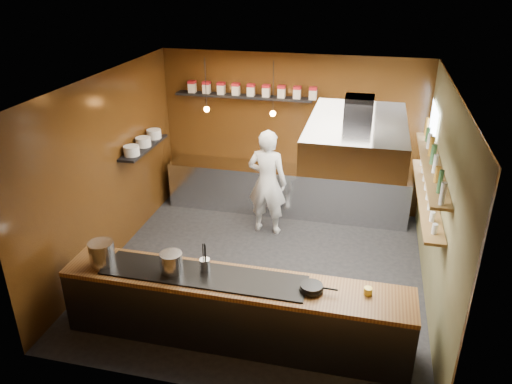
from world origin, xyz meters
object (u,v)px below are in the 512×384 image
(stockpot_large, at_px, (102,253))
(stockpot_small, at_px, (171,263))
(extractor_hood, at_px, (357,135))
(chef, at_px, (267,182))
(espresso_machine, at_px, (388,168))

(stockpot_large, distance_m, stockpot_small, 0.93)
(stockpot_large, height_order, stockpot_small, stockpot_large)
(stockpot_large, bearing_deg, stockpot_small, 2.17)
(extractor_hood, relative_size, chef, 1.04)
(stockpot_small, bearing_deg, espresso_machine, 55.20)
(espresso_machine, xyz_separation_m, chef, (-2.06, -0.86, -0.11))
(chef, bearing_deg, stockpot_large, 67.82)
(extractor_hood, xyz_separation_m, espresso_machine, (0.56, 2.59, -1.43))
(extractor_hood, distance_m, espresso_machine, 3.01)
(extractor_hood, xyz_separation_m, stockpot_large, (-3.03, -1.27, -1.41))
(stockpot_large, xyz_separation_m, stockpot_small, (0.93, 0.04, -0.02))
(extractor_hood, bearing_deg, stockpot_large, -157.33)
(extractor_hood, distance_m, chef, 2.76)
(stockpot_large, distance_m, chef, 3.36)
(stockpot_small, distance_m, espresso_machine, 4.65)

